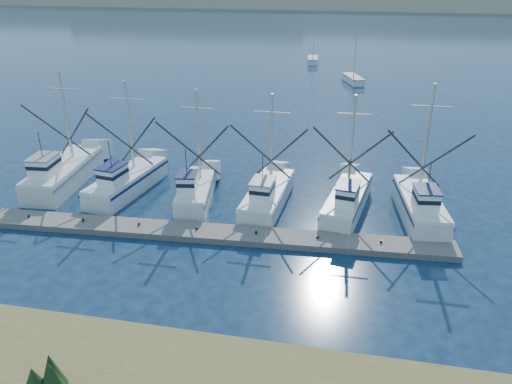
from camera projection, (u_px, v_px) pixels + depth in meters
ground at (292, 304)px, 26.60m from camera, size 500.00×500.00×0.00m
floating_dock at (211, 233)px, 33.09m from camera, size 31.58×3.78×0.42m
trawler_fleet at (216, 189)px, 37.62m from camera, size 31.32×9.40×9.33m
sailboat_near at (353, 79)px, 75.46m from camera, size 3.54×5.98×8.10m
sailboat_far at (313, 60)px, 90.45m from camera, size 2.25×5.61×8.10m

